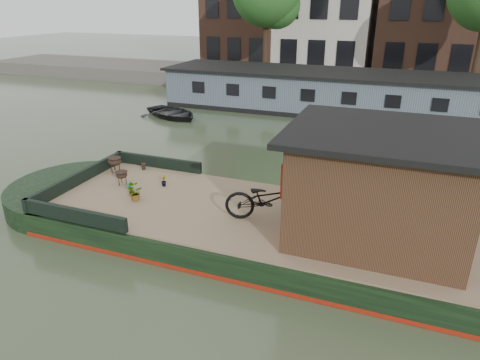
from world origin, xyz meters
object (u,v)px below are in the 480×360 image
(cabin, at_px, (379,184))
(bicycle, at_px, (269,199))
(brazier_rear, at_px, (115,165))
(brazier_front, at_px, (122,178))
(potted_plant_a, at_px, (131,189))
(dinghy, at_px, (172,110))

(cabin, xyz_separation_m, bicycle, (-2.40, -0.19, -0.69))
(brazier_rear, bearing_deg, bicycle, -14.04)
(brazier_front, bearing_deg, bicycle, -7.07)
(potted_plant_a, relative_size, brazier_rear, 0.83)
(brazier_front, relative_size, brazier_rear, 0.87)
(cabin, bearing_deg, dinghy, 137.20)
(bicycle, relative_size, dinghy, 0.61)
(potted_plant_a, bearing_deg, brazier_front, 140.83)
(brazier_rear, bearing_deg, dinghy, 108.72)
(potted_plant_a, height_order, brazier_rear, brazier_rear)
(potted_plant_a, relative_size, dinghy, 0.11)
(brazier_front, bearing_deg, dinghy, 111.55)
(cabin, height_order, dinghy, cabin)
(potted_plant_a, height_order, brazier_front, brazier_front)
(potted_plant_a, bearing_deg, dinghy, 113.66)
(potted_plant_a, distance_m, brazier_rear, 1.93)
(cabin, relative_size, brazier_rear, 8.81)
(bicycle, distance_m, brazier_rear, 5.50)
(potted_plant_a, distance_m, dinghy, 10.98)
(bicycle, distance_m, potted_plant_a, 3.90)
(brazier_front, xyz_separation_m, brazier_rear, (-0.79, 0.77, 0.03))
(cabin, distance_m, potted_plant_a, 6.37)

